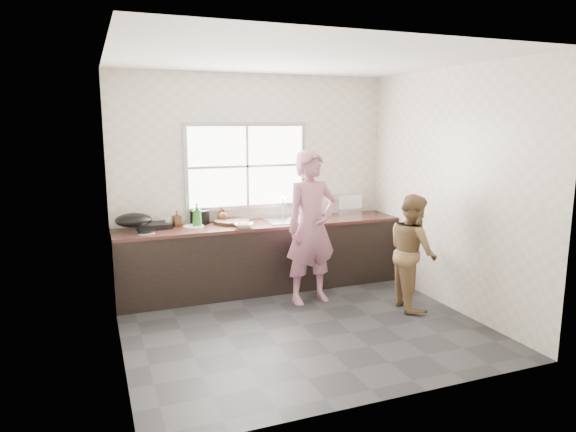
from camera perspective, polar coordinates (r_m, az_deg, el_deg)
name	(u,v)px	position (r m, az deg, el deg)	size (l,w,h in m)	color
floor	(302,326)	(5.52, 1.52, -12.07)	(3.60, 3.20, 0.01)	#2B2B2E
ceiling	(303,58)	(5.13, 1.67, 17.13)	(3.60, 3.20, 0.01)	silver
wall_back	(254,181)	(6.65, -3.80, 3.87)	(3.60, 0.01, 2.70)	beige
wall_left	(113,209)	(4.76, -18.87, 0.74)	(0.01, 3.20, 2.70)	beige
wall_right	(449,190)	(6.08, 17.48, 2.80)	(0.01, 3.20, 2.70)	silver
wall_front	(389,229)	(3.75, 11.16, -1.38)	(3.60, 0.01, 2.70)	silver
cabinet	(262,258)	(6.53, -2.87, -4.64)	(3.60, 0.62, 0.82)	black
countertop	(262,224)	(6.43, -2.90, -0.94)	(3.60, 0.64, 0.04)	#3A1D17
sink	(288,221)	(6.54, 0.01, -0.51)	(0.55, 0.45, 0.02)	silver
faucet	(282,207)	(6.70, -0.62, 1.01)	(0.02, 0.02, 0.30)	silver
window_frame	(247,166)	(6.59, -4.62, 5.55)	(1.60, 0.05, 1.10)	#9EA0A5
window_glazing	(247,166)	(6.56, -4.55, 5.53)	(1.50, 0.01, 1.00)	white
woman	(311,233)	(5.98, 2.61, -1.84)	(0.61, 0.40, 1.67)	#B06A81
person_side	(413,251)	(6.00, 13.69, -3.85)	(0.64, 0.50, 1.32)	brown
cutting_board	(232,222)	(6.42, -6.28, -0.62)	(0.44, 0.44, 0.04)	black
cleaver	(230,222)	(6.32, -6.48, -0.62)	(0.22, 0.11, 0.01)	silver
bowl_mince	(244,225)	(6.14, -4.93, -1.05)	(0.23, 0.23, 0.06)	white
bowl_crabs	(304,221)	(6.39, 1.78, -0.51)	(0.21, 0.21, 0.07)	silver
bowl_held	(295,220)	(6.44, 0.82, -0.42)	(0.22, 0.22, 0.07)	silver
black_pot	(200,217)	(6.45, -9.76, -0.10)	(0.24, 0.24, 0.17)	black
plate_food	(194,226)	(6.25, -10.44, -1.15)	(0.24, 0.24, 0.02)	white
bottle_green	(197,215)	(6.24, -10.08, 0.11)	(0.11, 0.11, 0.29)	#2A7927
bottle_brown_tall	(177,219)	(6.34, -12.23, -0.36)	(0.08, 0.08, 0.17)	#4B2A12
bottle_brown_short	(223,216)	(6.51, -7.22, 0.05)	(0.13, 0.13, 0.17)	#4A2612
glass_jar	(168,222)	(6.34, -13.19, -0.70)	(0.07, 0.07, 0.11)	silver
burner	(154,225)	(6.35, -14.68, -0.95)	(0.39, 0.39, 0.06)	black
wok	(133,220)	(6.13, -16.80, -0.43)	(0.41, 0.41, 0.16)	black
dish_rack	(346,204)	(7.12, 6.45, 1.37)	(0.36, 0.25, 0.27)	#BABDC0
pot_lid_left	(145,232)	(6.06, -15.56, -1.78)	(0.22, 0.22, 0.01)	silver
pot_lid_right	(195,225)	(6.37, -10.28, -0.98)	(0.22, 0.22, 0.01)	#B7BBBE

